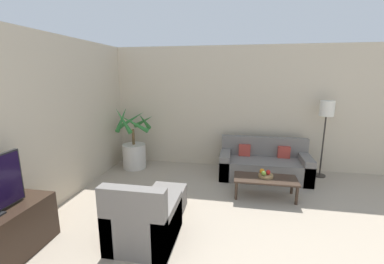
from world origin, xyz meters
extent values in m
cube|color=beige|center=(0.00, 6.15, 1.35)|extent=(8.76, 0.06, 2.70)
cube|color=beige|center=(-3.61, 3.06, 1.35)|extent=(0.06, 7.72, 2.70)
cylinder|color=beige|center=(-3.06, 5.59, 0.28)|extent=(0.52, 0.52, 0.55)
cylinder|color=brown|center=(-3.06, 5.59, 0.72)|extent=(0.06, 0.06, 0.34)
cone|color=#2D7533|center=(-2.79, 5.59, 1.09)|extent=(0.10, 0.61, 0.47)
cone|color=#2D7533|center=(-2.91, 5.86, 1.04)|extent=(0.61, 0.41, 0.38)
cone|color=#2D7533|center=(-3.21, 5.85, 1.06)|extent=(0.60, 0.40, 0.42)
cone|color=#2D7533|center=(-3.31, 5.59, 1.12)|extent=(0.10, 0.56, 0.52)
cone|color=#2D7533|center=(-3.18, 5.39, 1.13)|extent=(0.53, 0.36, 0.54)
cone|color=#2D7533|center=(-2.92, 5.35, 1.08)|extent=(0.58, 0.39, 0.45)
cube|color=slate|center=(-0.21, 5.51, 0.20)|extent=(1.78, 0.80, 0.40)
cube|color=slate|center=(-0.21, 5.83, 0.59)|extent=(1.78, 0.16, 0.40)
cube|color=slate|center=(-1.00, 5.51, 0.26)|extent=(0.20, 0.80, 0.52)
cube|color=slate|center=(0.58, 5.51, 0.26)|extent=(0.20, 0.80, 0.52)
cube|color=#B23D33|center=(-0.61, 5.71, 0.52)|extent=(0.24, 0.12, 0.24)
cube|color=#B23D33|center=(0.19, 5.71, 0.52)|extent=(0.24, 0.12, 0.24)
cylinder|color=#2D2823|center=(0.96, 5.82, 0.01)|extent=(0.24, 0.24, 0.03)
cylinder|color=#2D2823|center=(0.96, 5.82, 0.65)|extent=(0.03, 0.03, 1.25)
cylinder|color=silver|center=(0.96, 5.82, 1.43)|extent=(0.28, 0.28, 0.30)
cylinder|color=#38281E|center=(-0.75, 4.45, 0.16)|extent=(0.05, 0.05, 0.31)
cylinder|color=#38281E|center=(0.22, 4.45, 0.16)|extent=(0.05, 0.05, 0.31)
cylinder|color=#38281E|center=(-0.75, 4.86, 0.16)|extent=(0.05, 0.05, 0.31)
cylinder|color=#38281E|center=(0.22, 4.86, 0.16)|extent=(0.05, 0.05, 0.31)
cube|color=#38281E|center=(-0.27, 4.65, 0.33)|extent=(1.06, 0.49, 0.03)
cylinder|color=#997A4C|center=(-0.26, 4.70, 0.37)|extent=(0.25, 0.25, 0.05)
sphere|color=red|center=(-0.22, 4.71, 0.43)|extent=(0.08, 0.08, 0.08)
sphere|color=olive|center=(-0.30, 4.65, 0.43)|extent=(0.08, 0.08, 0.08)
sphere|color=orange|center=(-0.32, 4.74, 0.43)|extent=(0.09, 0.09, 0.09)
cube|color=slate|center=(-1.88, 3.14, 0.21)|extent=(0.77, 0.86, 0.41)
cube|color=slate|center=(-1.88, 2.79, 0.64)|extent=(0.77, 0.16, 0.46)
cube|color=slate|center=(-2.19, 3.14, 0.26)|extent=(0.16, 0.86, 0.51)
cube|color=slate|center=(-1.57, 3.14, 0.26)|extent=(0.16, 0.86, 0.51)
cube|color=slate|center=(-1.81, 3.93, 0.18)|extent=(0.53, 0.49, 0.35)
camera|label=1|loc=(-0.76, 0.36, 2.08)|focal=24.00mm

